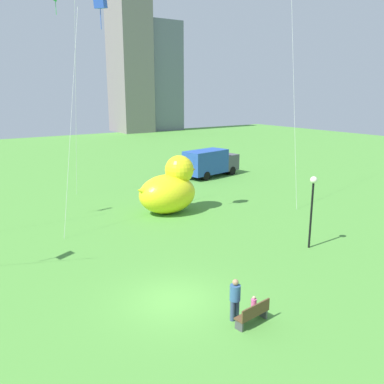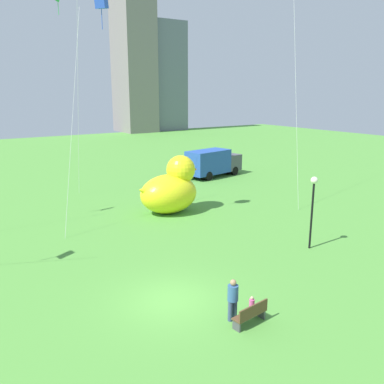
# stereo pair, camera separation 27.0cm
# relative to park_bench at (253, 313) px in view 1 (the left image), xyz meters

# --- Properties ---
(ground_plane) EXTENTS (140.00, 140.00, 0.00)m
(ground_plane) POSITION_rel_park_bench_xyz_m (-1.62, 3.33, -0.47)
(ground_plane) COLOR #50943A
(park_bench) EXTENTS (1.60, 0.63, 0.90)m
(park_bench) POSITION_rel_park_bench_xyz_m (0.00, 0.00, 0.00)
(park_bench) COLOR brown
(park_bench) RESTS_ON ground
(person_adult) EXTENTS (0.42, 0.42, 1.73)m
(person_adult) POSITION_rel_park_bench_xyz_m (-0.37, 0.67, 0.48)
(person_adult) COLOR #38476B
(person_adult) RESTS_ON ground
(person_child) EXTENTS (0.22, 0.22, 0.90)m
(person_child) POSITION_rel_park_bench_xyz_m (0.40, 0.42, 0.02)
(person_child) COLOR silver
(person_child) RESTS_ON ground
(giant_inflatable_duck) EXTENTS (5.08, 3.26, 4.21)m
(giant_inflatable_duck) POSITION_rel_park_bench_xyz_m (5.11, 14.81, 1.32)
(giant_inflatable_duck) COLOR yellow
(giant_inflatable_duck) RESTS_ON ground
(lamppost) EXTENTS (0.40, 0.40, 4.20)m
(lamppost) POSITION_rel_park_bench_xyz_m (8.13, 4.20, 2.56)
(lamppost) COLOR black
(lamppost) RESTS_ON ground
(box_truck) EXTENTS (6.81, 3.50, 2.85)m
(box_truck) POSITION_rel_park_bench_xyz_m (15.44, 23.71, 0.98)
(box_truck) COLOR #264CA5
(box_truck) RESTS_ON ground
(city_skyline) EXTENTS (64.94, 14.62, 41.35)m
(city_skyline) POSITION_rel_park_bench_xyz_m (14.38, 76.42, 16.79)
(city_skyline) COLOR #9E938C
(city_skyline) RESTS_ON ground
(kite_blue) EXTENTS (3.68, 3.66, 14.62)m
(kite_blue) POSITION_rel_park_bench_xyz_m (-0.03, 13.81, 13.44)
(kite_blue) COLOR silver
(kite_blue) RESTS_ON ground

